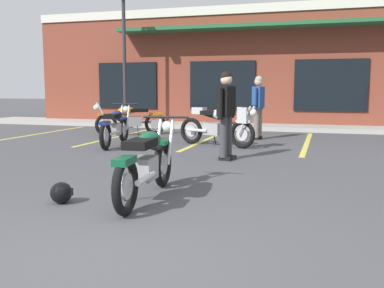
{
  "coord_description": "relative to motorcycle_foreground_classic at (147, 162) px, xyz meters",
  "views": [
    {
      "loc": [
        1.73,
        -3.02,
        1.37
      ],
      "look_at": [
        -0.15,
        3.14,
        0.55
      ],
      "focal_mm": 41.38,
      "sensor_mm": 36.0,
      "label": 1
    }
  ],
  "objects": [
    {
      "name": "motorcycle_red_sportbike",
      "position": [
        -0.28,
        5.07,
        0.07
      ],
      "size": [
        2.03,
        1.01,
        0.98
      ],
      "color": "black",
      "rests_on": "ground_plane"
    },
    {
      "name": "brick_storefront_building",
      "position": [
        0.37,
        13.55,
        1.63
      ],
      "size": [
        18.25,
        7.28,
        4.19
      ],
      "color": "brown",
      "rests_on": "ground_plane"
    },
    {
      "name": "sidewalk_kerb",
      "position": [
        0.37,
        9.89,
        -0.39
      ],
      "size": [
        22.0,
        1.8,
        0.14
      ],
      "primitive_type": "cube",
      "color": "#A8A59E",
      "rests_on": "ground_plane"
    },
    {
      "name": "motorcycle_blue_standard",
      "position": [
        -3.3,
        6.66,
        0.0
      ],
      "size": [
        1.78,
        1.49,
        0.98
      ],
      "color": "black",
      "rests_on": "ground_plane"
    },
    {
      "name": "motorcycle_foreground_classic",
      "position": [
        0.0,
        0.0,
        0.0
      ],
      "size": [
        0.66,
        2.11,
        0.98
      ],
      "color": "black",
      "rests_on": "ground_plane"
    },
    {
      "name": "motorcycle_black_cruiser",
      "position": [
        -2.67,
        4.44,
        0.0
      ],
      "size": [
        0.77,
        2.1,
        0.98
      ],
      "color": "black",
      "rests_on": "ground_plane"
    },
    {
      "name": "painted_stall_lines",
      "position": [
        0.37,
        6.29,
        -0.46
      ],
      "size": [
        13.02,
        4.8,
        0.01
      ],
      "color": "#DBCC4C",
      "rests_on": "ground_plane"
    },
    {
      "name": "person_near_building",
      "position": [
        0.28,
        3.21,
        0.49
      ],
      "size": [
        0.34,
        0.61,
        1.68
      ],
      "color": "black",
      "rests_on": "ground_plane"
    },
    {
      "name": "person_by_back_row",
      "position": [
        0.36,
        6.73,
        0.49
      ],
      "size": [
        0.33,
        0.61,
        1.68
      ],
      "color": "black",
      "rests_on": "ground_plane"
    },
    {
      "name": "helmet_on_pavement",
      "position": [
        -0.89,
        -0.51,
        -0.33
      ],
      "size": [
        0.26,
        0.26,
        0.26
      ],
      "color": "black",
      "rests_on": "ground_plane"
    },
    {
      "name": "ground_plane",
      "position": [
        0.37,
        1.86,
        -0.46
      ],
      "size": [
        80.0,
        80.0,
        0.0
      ],
      "primitive_type": "plane",
      "color": "#47474C"
    },
    {
      "name": "parking_lot_lamp_post",
      "position": [
        -4.47,
        8.67,
        2.52
      ],
      "size": [
        0.24,
        0.76,
        4.54
      ],
      "color": "#2D2D33",
      "rests_on": "ground_plane"
    }
  ]
}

